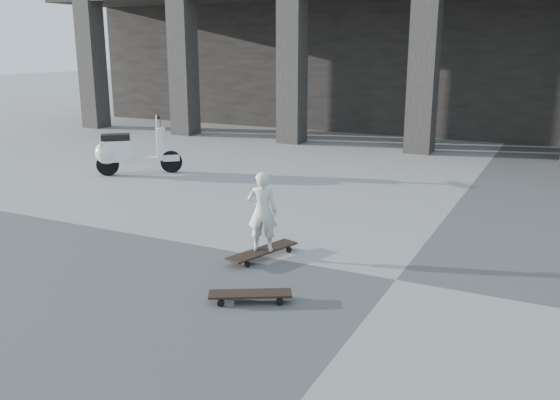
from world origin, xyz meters
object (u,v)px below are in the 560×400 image
at_px(scooter, 124,151).
at_px(longboard, 263,252).
at_px(skateboard_spare, 250,295).
at_px(child, 262,211).

bearing_deg(scooter, longboard, -72.25).
relative_size(skateboard_spare, scooter, 0.60).
xyz_separation_m(longboard, scooter, (-4.96, 3.16, 0.41)).
bearing_deg(child, skateboard_spare, 93.78).
distance_m(skateboard_spare, scooter, 7.04).
height_order(skateboard_spare, scooter, scooter).
height_order(skateboard_spare, child, child).
relative_size(longboard, skateboard_spare, 1.25).
xyz_separation_m(skateboard_spare, scooter, (-5.47, 4.41, 0.41)).
distance_m(longboard, skateboard_spare, 1.35).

